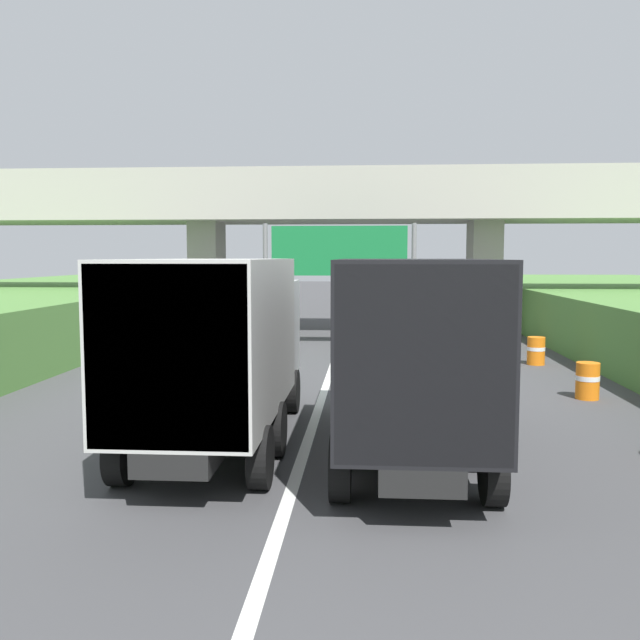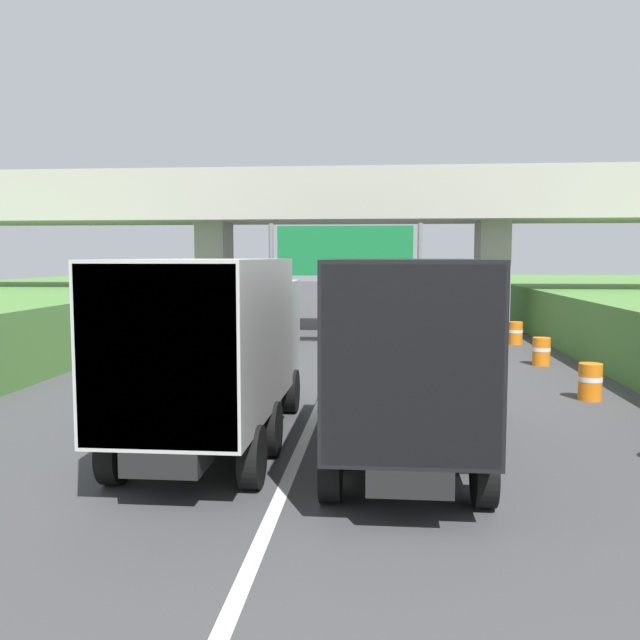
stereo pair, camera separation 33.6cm
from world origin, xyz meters
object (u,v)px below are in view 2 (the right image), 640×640
object	(u,v)px
construction_barrel_2	(590,381)
construction_barrel_3	(541,351)
construction_barrel_4	(515,333)
truck_black	(403,347)
truck_silver	(217,342)
overhead_highway_sign	(345,258)
car_blue	(447,303)
construction_barrel_5	(491,320)

from	to	relation	value
construction_barrel_2	construction_barrel_3	distance (m)	5.38
construction_barrel_2	construction_barrel_3	world-z (taller)	same
construction_barrel_2	construction_barrel_4	bearing A→B (deg)	88.70
construction_barrel_2	construction_barrel_3	xyz separation A→B (m)	(0.05, 5.38, 0.00)
truck_black	construction_barrel_3	size ratio (longest dim) A/B	8.11
truck_silver	truck_black	world-z (taller)	same
truck_black	construction_barrel_3	xyz separation A→B (m)	(4.73, 10.59, -1.47)
truck_black	overhead_highway_sign	bearing A→B (deg)	97.11
construction_barrel_4	construction_barrel_3	bearing A→B (deg)	-92.11
car_blue	truck_black	bearing A→B (deg)	-96.76
truck_black	construction_barrel_4	world-z (taller)	truck_black
construction_barrel_2	construction_barrel_5	world-z (taller)	same
overhead_highway_sign	construction_barrel_3	distance (m)	8.22
overhead_highway_sign	construction_barrel_5	distance (m)	9.95
construction_barrel_5	overhead_highway_sign	bearing A→B (deg)	-134.24
car_blue	construction_barrel_3	xyz separation A→B (m)	(1.42, -17.35, -0.40)
car_blue	construction_barrel_4	distance (m)	12.09
construction_barrel_5	construction_barrel_2	bearing A→B (deg)	-90.40
car_blue	construction_barrel_5	distance (m)	6.77
construction_barrel_2	construction_barrel_5	xyz separation A→B (m)	(0.11, 16.14, 0.00)
truck_silver	construction_barrel_2	distance (m)	9.46
construction_barrel_2	construction_barrel_5	size ratio (longest dim) A/B	1.00
overhead_highway_sign	truck_silver	xyz separation A→B (m)	(-1.54, -14.10, -1.52)
truck_silver	construction_barrel_4	xyz separation A→B (m)	(8.29, 15.51, -1.47)
construction_barrel_4	truck_silver	bearing A→B (deg)	-118.12
overhead_highway_sign	construction_barrel_4	bearing A→B (deg)	11.84
truck_silver	construction_barrel_3	world-z (taller)	truck_silver
construction_barrel_4	construction_barrel_5	world-z (taller)	same
overhead_highway_sign	construction_barrel_3	xyz separation A→B (m)	(6.55, -3.97, -2.99)
truck_silver	construction_barrel_2	size ratio (longest dim) A/B	8.11
truck_silver	truck_black	bearing A→B (deg)	-7.79
construction_barrel_4	construction_barrel_5	xyz separation A→B (m)	(-0.13, 5.38, 0.00)
construction_barrel_5	car_blue	bearing A→B (deg)	102.72
construction_barrel_4	overhead_highway_sign	bearing A→B (deg)	-168.16
truck_silver	construction_barrel_3	distance (m)	13.05
overhead_highway_sign	construction_barrel_3	bearing A→B (deg)	-31.19
construction_barrel_2	truck_black	bearing A→B (deg)	-131.97
construction_barrel_2	construction_barrel_4	xyz separation A→B (m)	(0.24, 10.76, 0.00)
car_blue	construction_barrel_3	bearing A→B (deg)	-85.32
truck_black	construction_barrel_2	xyz separation A→B (m)	(4.69, 5.21, -1.47)
truck_black	construction_barrel_2	size ratio (longest dim) A/B	8.11
truck_silver	construction_barrel_4	bearing A→B (deg)	61.88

